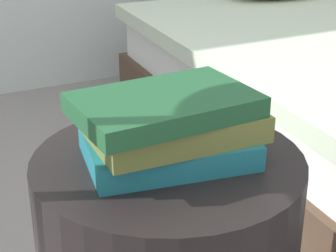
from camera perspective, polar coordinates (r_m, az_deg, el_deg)
book_teal at (r=0.98m, az=-0.14°, el=-2.15°), size 0.30×0.23×0.04m
book_olive at (r=0.97m, az=0.39°, el=0.38°), size 0.29×0.20×0.04m
book_forest at (r=0.94m, az=-0.36°, el=2.11°), size 0.30×0.20×0.03m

